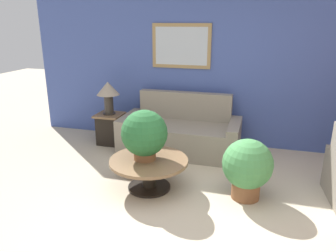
{
  "coord_description": "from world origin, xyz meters",
  "views": [
    {
      "loc": [
        0.6,
        -2.96,
        2.14
      ],
      "look_at": [
        -0.69,
        1.51,
        0.63
      ],
      "focal_mm": 35.0,
      "sensor_mm": 36.0,
      "label": 1
    }
  ],
  "objects_px": {
    "side_table": "(110,128)",
    "potted_plant_floor": "(247,167)",
    "couch_main": "(180,134)",
    "potted_plant_on_table": "(144,134)",
    "table_lamp": "(108,92)",
    "coffee_table": "(149,167)"
  },
  "relations": [
    {
      "from": "side_table",
      "to": "potted_plant_floor",
      "type": "bearing_deg",
      "value": -27.67
    },
    {
      "from": "couch_main",
      "to": "potted_plant_on_table",
      "type": "xyz_separation_m",
      "value": [
        -0.13,
        -1.4,
        0.45
      ]
    },
    {
      "from": "table_lamp",
      "to": "potted_plant_on_table",
      "type": "distance_m",
      "value": 1.84
    },
    {
      "from": "couch_main",
      "to": "coffee_table",
      "type": "height_order",
      "value": "couch_main"
    },
    {
      "from": "potted_plant_floor",
      "to": "table_lamp",
      "type": "bearing_deg",
      "value": 152.33
    },
    {
      "from": "side_table",
      "to": "couch_main",
      "type": "bearing_deg",
      "value": -0.17
    },
    {
      "from": "coffee_table",
      "to": "side_table",
      "type": "bearing_deg",
      "value": 131.28
    },
    {
      "from": "coffee_table",
      "to": "side_table",
      "type": "height_order",
      "value": "side_table"
    },
    {
      "from": "coffee_table",
      "to": "table_lamp",
      "type": "distance_m",
      "value": 1.98
    },
    {
      "from": "couch_main",
      "to": "side_table",
      "type": "bearing_deg",
      "value": 179.83
    },
    {
      "from": "potted_plant_on_table",
      "to": "couch_main",
      "type": "bearing_deg",
      "value": 84.82
    },
    {
      "from": "coffee_table",
      "to": "potted_plant_on_table",
      "type": "bearing_deg",
      "value": -177.18
    },
    {
      "from": "potted_plant_on_table",
      "to": "potted_plant_floor",
      "type": "distance_m",
      "value": 1.35
    },
    {
      "from": "potted_plant_on_table",
      "to": "coffee_table",
      "type": "bearing_deg",
      "value": 2.82
    },
    {
      "from": "table_lamp",
      "to": "potted_plant_floor",
      "type": "height_order",
      "value": "table_lamp"
    },
    {
      "from": "coffee_table",
      "to": "potted_plant_floor",
      "type": "relative_size",
      "value": 1.33
    },
    {
      "from": "side_table",
      "to": "potted_plant_on_table",
      "type": "height_order",
      "value": "potted_plant_on_table"
    },
    {
      "from": "side_table",
      "to": "potted_plant_floor",
      "type": "height_order",
      "value": "potted_plant_floor"
    },
    {
      "from": "potted_plant_on_table",
      "to": "potted_plant_floor",
      "type": "bearing_deg",
      "value": 4.57
    },
    {
      "from": "side_table",
      "to": "table_lamp",
      "type": "xyz_separation_m",
      "value": [
        -0.0,
        0.0,
        0.67
      ]
    },
    {
      "from": "table_lamp",
      "to": "potted_plant_floor",
      "type": "xyz_separation_m",
      "value": [
        2.48,
        -1.3,
        -0.53
      ]
    },
    {
      "from": "coffee_table",
      "to": "side_table",
      "type": "relative_size",
      "value": 1.87
    }
  ]
}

